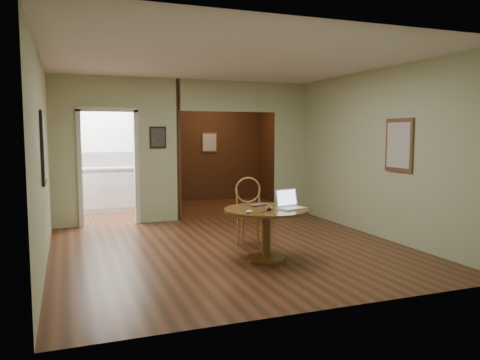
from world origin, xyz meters
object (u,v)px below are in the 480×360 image
object	(u,v)px
chair	(250,208)
open_laptop	(289,203)
closed_laptop	(262,205)
dining_table	(266,222)

from	to	relation	value
chair	open_laptop	size ratio (longest dim) A/B	2.54
chair	closed_laptop	world-z (taller)	chair
dining_table	chair	world-z (taller)	chair
dining_table	chair	xyz separation A→B (m)	(0.11, 0.88, 0.05)
chair	open_laptop	world-z (taller)	chair
dining_table	open_laptop	size ratio (longest dim) A/B	2.76
open_laptop	dining_table	bearing A→B (deg)	151.79
closed_laptop	open_laptop	bearing A→B (deg)	-70.00
chair	open_laptop	bearing A→B (deg)	-71.76
chair	closed_laptop	size ratio (longest dim) A/B	3.44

